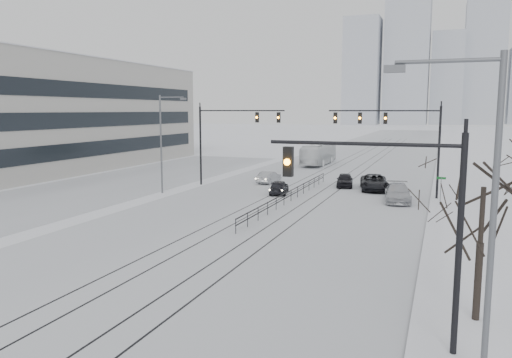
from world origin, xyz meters
The scene contains 20 objects.
road centered at (0.00, 60.00, 0.01)m, with size 22.00×260.00×0.02m, color silver.
sidewalk_east centered at (13.50, 60.00, 0.08)m, with size 5.00×260.00×0.16m, color white.
curb centered at (11.05, 60.00, 0.06)m, with size 0.10×260.00×0.12m, color gray.
parking_strip centered at (-20.00, 35.00, 0.01)m, with size 14.00×60.00×0.03m, color silver.
tram_rails centered at (0.00, 40.00, 0.02)m, with size 5.30×180.00×0.01m.
skyline centered at (5.02, 273.63, 30.65)m, with size 96.00×48.00×72.00m.
traffic_mast_near centered at (10.79, 6.00, 4.56)m, with size 6.10×0.37×7.00m.
traffic_mast_ne centered at (8.15, 34.99, 5.76)m, with size 9.60×0.37×8.00m.
traffic_mast_nw centered at (-8.52, 36.00, 5.57)m, with size 9.10×0.37×8.00m.
street_light_east centered at (12.70, 3.00, 5.21)m, with size 2.73×0.25×9.00m.
street_light_west centered at (-12.20, 30.00, 5.21)m, with size 2.73×0.25×9.00m.
bare_tree centered at (13.20, 9.00, 4.49)m, with size 4.40×4.40×6.10m.
median_fence centered at (0.00, 30.00, 0.53)m, with size 0.06×24.00×1.00m.
street_sign centered at (11.80, 32.00, 1.61)m, with size 0.70×0.06×2.40m.
sedan_sb_inner centered at (-2.12, 33.22, 0.64)m, with size 1.52×3.77×1.29m, color black.
sedan_sb_outer centered at (-5.25, 39.43, 0.63)m, with size 1.32×3.80×1.25m, color #96989C.
sedan_nb_front centered at (5.79, 38.48, 0.75)m, with size 2.49×5.40×1.50m, color black.
sedan_nb_right centered at (8.44, 32.96, 0.74)m, with size 2.09×5.13×1.49m, color #B0B2B8.
sedan_nb_far centered at (2.71, 39.76, 0.67)m, with size 1.58×3.92×1.33m, color black.
box_truck centered at (-4.54, 58.75, 1.50)m, with size 2.52×10.78×3.00m, color white.
Camera 1 is at (11.80, -9.83, 7.65)m, focal length 35.00 mm.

